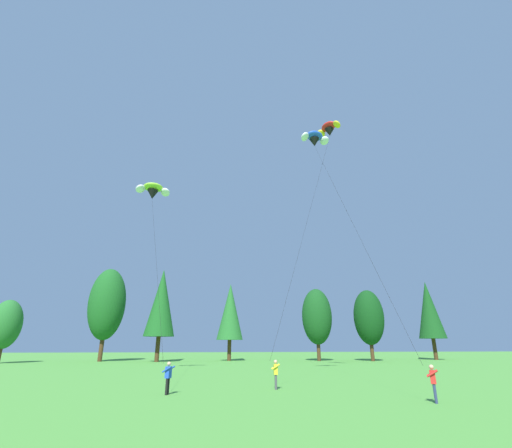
% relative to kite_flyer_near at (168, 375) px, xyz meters
% --- Properties ---
extents(treeline_tree_a, '(4.17, 4.17, 8.78)m').
position_rel_kite_flyer_near_xyz_m(treeline_tree_a, '(-27.87, 35.00, 4.31)').
color(treeline_tree_a, '#472D19').
rests_on(treeline_tree_a, ground_plane).
extents(treeline_tree_b, '(5.71, 5.71, 14.48)m').
position_rel_kite_flyer_near_xyz_m(treeline_tree_b, '(-15.36, 39.20, 7.77)').
color(treeline_tree_b, '#472D19').
rests_on(treeline_tree_b, ground_plane).
extents(treeline_tree_c, '(4.72, 4.72, 14.18)m').
position_rel_kite_flyer_near_xyz_m(treeline_tree_c, '(-6.43, 37.23, 7.89)').
color(treeline_tree_c, '#472D19').
rests_on(treeline_tree_c, ground_plane).
extents(treeline_tree_d, '(4.33, 4.33, 12.40)m').
position_rel_kite_flyer_near_xyz_m(treeline_tree_d, '(4.67, 39.61, 6.77)').
color(treeline_tree_d, '#472D19').
rests_on(treeline_tree_d, ground_plane).
extents(treeline_tree_e, '(4.89, 4.89, 11.44)m').
position_rel_kite_flyer_near_xyz_m(treeline_tree_e, '(19.01, 37.60, 5.93)').
color(treeline_tree_e, '#472D19').
rests_on(treeline_tree_e, ground_plane).
extents(treeline_tree_f, '(4.80, 4.80, 11.13)m').
position_rel_kite_flyer_near_xyz_m(treeline_tree_f, '(27.28, 35.99, 5.74)').
color(treeline_tree_f, '#472D19').
rests_on(treeline_tree_f, ground_plane).
extents(treeline_tree_g, '(4.54, 4.54, 13.37)m').
position_rel_kite_flyer_near_xyz_m(treeline_tree_g, '(40.15, 39.63, 7.38)').
color(treeline_tree_g, '#472D19').
rests_on(treeline_tree_g, ground_plane).
extents(kite_flyer_near, '(0.68, 0.70, 1.69)m').
position_rel_kite_flyer_near_xyz_m(kite_flyer_near, '(0.00, 0.00, 0.00)').
color(kite_flyer_near, black).
rests_on(kite_flyer_near, ground_plane).
extents(kite_flyer_mid, '(0.57, 0.60, 1.69)m').
position_rel_kite_flyer_near_xyz_m(kite_flyer_mid, '(6.29, 1.65, 0.00)').
color(kite_flyer_mid, '#4C4C51').
rests_on(kite_flyer_mid, ground_plane).
extents(kite_flyer_far, '(0.74, 0.75, 1.69)m').
position_rel_kite_flyer_near_xyz_m(kite_flyer_far, '(12.97, -4.25, 0.00)').
color(kite_flyer_far, navy).
rests_on(kite_flyer_far, ground_plane).
extents(parafoil_kite_high_lime_white, '(6.04, 14.07, 17.03)m').
position_rel_kite_flyer_near_xyz_m(parafoil_kite_high_lime_white, '(-4.55, 13.18, 16.79)').
color(parafoil_kite_high_lime_white, '#93D633').
extents(parafoil_kite_mid_red_yellow, '(9.63, 11.38, 24.65)m').
position_rel_kite_flyer_near_xyz_m(parafoil_kite_mid_red_yellow, '(14.32, 11.48, 24.42)').
color(parafoil_kite_mid_red_yellow, red).
extents(parafoil_kite_far_blue_white, '(3.14, 12.61, 20.83)m').
position_rel_kite_flyer_near_xyz_m(parafoil_kite_far_blue_white, '(11.48, 7.73, 20.64)').
color(parafoil_kite_far_blue_white, blue).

